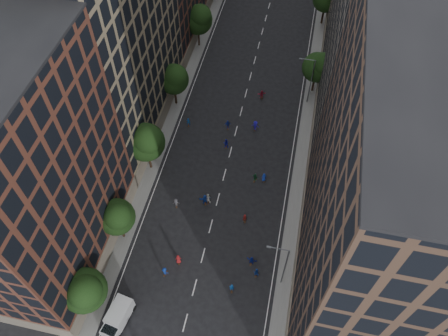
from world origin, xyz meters
name	(u,v)px	position (x,y,z in m)	size (l,w,h in m)	color
ground	(241,113)	(0.00, 40.00, 0.00)	(240.00, 240.00, 0.00)	black
sidewalk_left	(184,74)	(-12.00, 47.50, 0.07)	(4.00, 105.00, 0.15)	slate
sidewalk_right	(316,93)	(12.00, 47.50, 0.07)	(4.00, 105.00, 0.15)	slate
bldg_left_a	(20,181)	(-19.00, 11.00, 15.00)	(14.00, 22.00, 30.00)	#582E21
bldg_left_b	(100,31)	(-19.00, 35.00, 17.00)	(14.00, 26.00, 34.00)	#827255
bldg_right_a	(392,198)	(19.00, 15.00, 18.00)	(14.00, 30.00, 36.00)	#4B3528
bldg_right_b	(385,30)	(19.00, 44.00, 16.50)	(14.00, 28.00, 33.00)	#615950
tree_left_0	(85,291)	(-11.01, 3.85, 5.96)	(5.20, 5.20, 8.83)	black
tree_left_1	(117,217)	(-11.02, 13.86, 5.55)	(4.80, 4.80, 8.21)	black
tree_left_2	(146,141)	(-10.99, 25.83, 6.36)	(5.60, 5.60, 9.45)	black
tree_left_3	(174,78)	(-11.02, 39.85, 5.82)	(5.00, 5.00, 8.58)	black
tree_left_4	(199,19)	(-11.00, 55.84, 6.10)	(5.40, 5.40, 9.08)	black
tree_right_a	(318,66)	(11.38, 47.85, 5.63)	(5.00, 5.00, 8.39)	black
streetlamp_near	(284,265)	(10.37, 12.00, 5.17)	(2.64, 0.22, 9.06)	#595B60
streetlamp_far	(310,79)	(10.37, 45.00, 5.17)	(2.64, 0.22, 9.06)	#595B60
cargo_van	(118,317)	(-7.78, 3.11, 1.32)	(2.96, 5.00, 2.51)	silver
skater_1	(232,288)	(4.66, 9.65, 0.83)	(0.61, 0.40, 1.66)	#1552AD
skater_2	(256,272)	(7.30, 12.34, 0.77)	(0.75, 0.58, 1.53)	#1338A0
skater_3	(165,272)	(-4.12, 9.96, 0.75)	(0.97, 0.56, 1.50)	navy
skater_4	(121,303)	(-8.13, 4.97, 0.79)	(0.93, 0.39, 1.58)	#153FB1
skater_5	(252,261)	(6.45, 13.78, 0.75)	(1.39, 0.44, 1.50)	navy
skater_6	(178,259)	(-2.87, 11.92, 0.84)	(0.82, 0.53, 1.67)	maroon
skater_7	(245,218)	(4.41, 19.85, 0.77)	(0.56, 0.37, 1.53)	maroon
skater_8	(208,198)	(-1.30, 21.78, 0.95)	(0.92, 0.72, 1.90)	silver
skater_9	(176,203)	(-5.53, 20.20, 0.77)	(0.99, 0.57, 1.54)	#47454B
skater_10	(255,178)	(4.68, 26.88, 0.83)	(0.97, 0.40, 1.66)	#1E6535
skater_11	(205,200)	(-1.63, 21.51, 0.92)	(1.70, 0.54, 1.83)	#123498
skater_12	(264,177)	(5.94, 27.21, 0.77)	(0.75, 0.49, 1.54)	#13309E
skater_13	(188,122)	(-7.84, 35.57, 0.80)	(0.59, 0.38, 1.61)	navy
skater_14	(226,143)	(-0.90, 32.37, 0.85)	(0.83, 0.65, 1.71)	#151AAD
skater_15	(255,126)	(2.98, 36.95, 0.90)	(1.17, 0.67, 1.81)	#1E14A8
skater_16	(228,125)	(-1.42, 36.27, 0.86)	(1.00, 0.42, 1.71)	#152AAB
skater_17	(262,95)	(2.83, 44.40, 0.79)	(1.47, 0.47, 1.58)	#A11A36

